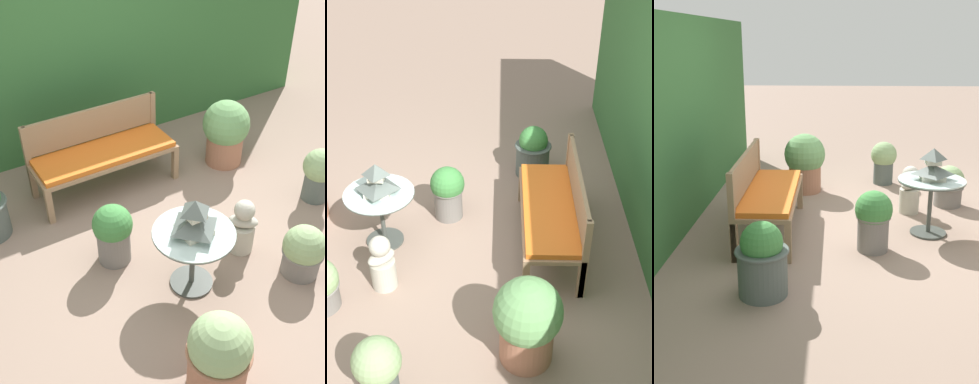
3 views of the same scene
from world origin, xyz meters
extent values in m
plane|color=gray|center=(0.00, 0.00, 0.00)|extent=(30.00, 30.00, 0.00)
cube|color=#937556|center=(-0.85, 0.86, 0.18)|extent=(0.06, 0.06, 0.37)
cube|color=#937556|center=(0.56, 0.86, 0.18)|extent=(0.06, 0.06, 0.37)
cube|color=#937556|center=(-0.85, 1.33, 0.18)|extent=(0.06, 0.06, 0.37)
cube|color=#937556|center=(0.56, 1.33, 0.18)|extent=(0.06, 0.06, 0.37)
cube|color=#937556|center=(-0.14, 1.09, 0.39)|extent=(1.48, 0.53, 0.04)
cube|color=orange|center=(-0.14, 1.09, 0.43)|extent=(1.42, 0.49, 0.05)
cube|color=#937556|center=(-0.86, 1.34, 0.41)|extent=(0.06, 0.06, 0.82)
cube|color=#937556|center=(0.57, 1.34, 0.41)|extent=(0.06, 0.06, 0.82)
cube|color=#937556|center=(-0.14, 1.34, 0.65)|extent=(1.42, 0.04, 0.34)
cylinder|color=#424742|center=(-0.14, -0.50, 0.01)|extent=(0.36, 0.36, 0.02)
cylinder|color=#424742|center=(-0.14, -0.50, 0.28)|extent=(0.04, 0.04, 0.56)
cylinder|color=silver|center=(-0.14, -0.50, 0.57)|extent=(0.66, 0.66, 0.01)
torus|color=#424742|center=(-0.14, -0.50, 0.55)|extent=(0.66, 0.66, 0.02)
cube|color=beige|center=(-0.14, -0.50, 0.60)|extent=(0.23, 0.23, 0.05)
pyramid|color=#56605B|center=(-0.14, -0.50, 0.67)|extent=(0.31, 0.31, 0.10)
cube|color=beige|center=(-0.14, -0.50, 0.75)|extent=(0.14, 0.14, 0.05)
pyramid|color=#56605B|center=(-0.14, -0.50, 0.83)|extent=(0.19, 0.19, 0.11)
cylinder|color=#B7B2A3|center=(0.47, -0.39, 0.14)|extent=(0.22, 0.22, 0.28)
ellipsoid|color=#B7B2A3|center=(0.47, -0.39, 0.33)|extent=(0.29, 0.28, 0.10)
sphere|color=#B7B2A3|center=(0.47, -0.39, 0.45)|extent=(0.18, 0.18, 0.18)
cylinder|color=#4C5651|center=(1.60, -0.20, 0.17)|extent=(0.26, 0.26, 0.34)
torus|color=#4C5651|center=(1.60, -0.20, 0.33)|extent=(0.29, 0.29, 0.03)
sphere|color=#89A870|center=(1.60, -0.20, 0.40)|extent=(0.34, 0.34, 0.34)
cylinder|color=#4C5651|center=(-1.40, 1.00, 0.19)|extent=(0.38, 0.38, 0.38)
torus|color=#4C5651|center=(-1.40, 1.00, 0.37)|extent=(0.42, 0.42, 0.03)
sphere|color=#3D7F3D|center=(-1.40, 1.00, 0.44)|extent=(0.33, 0.33, 0.33)
cylinder|color=#9E664C|center=(1.21, 0.84, 0.20)|extent=(0.41, 0.41, 0.40)
torus|color=#9E664C|center=(1.21, 0.84, 0.38)|extent=(0.44, 0.44, 0.03)
sphere|color=#66995B|center=(1.21, 0.84, 0.49)|extent=(0.52, 0.52, 0.52)
cylinder|color=slate|center=(0.73, -0.88, 0.12)|extent=(0.32, 0.32, 0.24)
torus|color=slate|center=(0.73, -0.88, 0.23)|extent=(0.35, 0.35, 0.03)
sphere|color=#89A870|center=(0.73, -0.88, 0.30)|extent=(0.36, 0.36, 0.36)
cylinder|color=slate|center=(-0.56, 0.09, 0.17)|extent=(0.29, 0.29, 0.34)
torus|color=slate|center=(-0.56, 0.09, 0.33)|extent=(0.32, 0.32, 0.03)
sphere|color=#3D7F3D|center=(-0.56, 0.09, 0.40)|extent=(0.35, 0.35, 0.35)
camera|label=1|loc=(-1.79, -2.72, 3.08)|focal=45.00mm
camera|label=2|loc=(3.89, 0.62, 3.40)|focal=50.00mm
camera|label=3|loc=(-4.69, 0.45, 1.91)|focal=45.00mm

